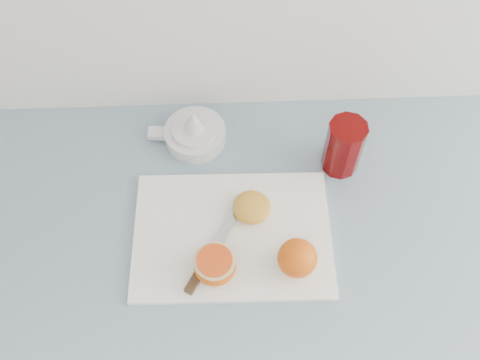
{
  "coord_description": "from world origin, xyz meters",
  "views": [
    {
      "loc": [
        0.16,
        1.19,
        1.84
      ],
      "look_at": [
        0.18,
        1.74,
        0.96
      ],
      "focal_mm": 40.0,
      "sensor_mm": 36.0,
      "label": 1
    }
  ],
  "objects_px": {
    "citrus_juicer": "(194,132)",
    "counter": "(253,293)",
    "cutting_board": "(232,234)",
    "red_tumbler": "(343,148)",
    "half_orange": "(215,265)"
  },
  "relations": [
    {
      "from": "half_orange",
      "to": "citrus_juicer",
      "type": "xyz_separation_m",
      "value": [
        -0.04,
        0.32,
        -0.01
      ]
    },
    {
      "from": "citrus_juicer",
      "to": "counter",
      "type": "bearing_deg",
      "value": -57.01
    },
    {
      "from": "counter",
      "to": "cutting_board",
      "type": "height_order",
      "value": "cutting_board"
    },
    {
      "from": "cutting_board",
      "to": "citrus_juicer",
      "type": "distance_m",
      "value": 0.25
    },
    {
      "from": "counter",
      "to": "cutting_board",
      "type": "distance_m",
      "value": 0.45
    },
    {
      "from": "red_tumbler",
      "to": "cutting_board",
      "type": "bearing_deg",
      "value": -145.37
    },
    {
      "from": "citrus_juicer",
      "to": "cutting_board",
      "type": "bearing_deg",
      "value": -72.56
    },
    {
      "from": "counter",
      "to": "citrus_juicer",
      "type": "distance_m",
      "value": 0.52
    },
    {
      "from": "cutting_board",
      "to": "citrus_juicer",
      "type": "bearing_deg",
      "value": 107.44
    },
    {
      "from": "red_tumbler",
      "to": "citrus_juicer",
      "type": "bearing_deg",
      "value": 165.59
    },
    {
      "from": "counter",
      "to": "citrus_juicer",
      "type": "height_order",
      "value": "citrus_juicer"
    },
    {
      "from": "counter",
      "to": "red_tumbler",
      "type": "distance_m",
      "value": 0.55
    },
    {
      "from": "counter",
      "to": "red_tumbler",
      "type": "bearing_deg",
      "value": 33.01
    },
    {
      "from": "citrus_juicer",
      "to": "red_tumbler",
      "type": "distance_m",
      "value": 0.32
    },
    {
      "from": "cutting_board",
      "to": "citrus_juicer",
      "type": "xyz_separation_m",
      "value": [
        -0.08,
        0.24,
        0.02
      ]
    }
  ]
}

